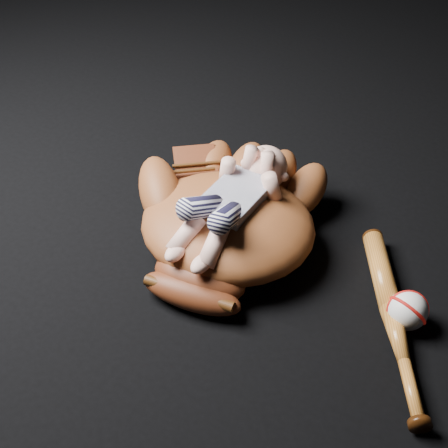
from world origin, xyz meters
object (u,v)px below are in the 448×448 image
at_px(baseball_glove, 228,218).
at_px(baseball, 408,311).
at_px(baseball_bat, 393,319).
at_px(newborn_baby, 228,202).

relative_size(baseball_glove, baseball, 6.94).
xyz_separation_m(baseball_bat, baseball, (0.02, 0.02, 0.02)).
bearing_deg(baseball_glove, baseball_bat, -12.45).
bearing_deg(baseball_bat, baseball, 48.55).
distance_m(newborn_baby, baseball_bat, 0.41).
distance_m(newborn_baby, baseball, 0.42).
height_order(baseball_glove, baseball, baseball_glove).
bearing_deg(baseball_bat, newborn_baby, 177.47).
relative_size(baseball_glove, baseball_bat, 1.14).
bearing_deg(baseball, baseball_glove, 179.11).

